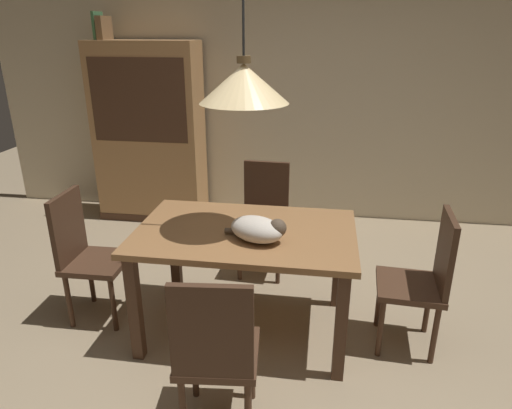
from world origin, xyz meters
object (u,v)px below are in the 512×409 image
at_px(book_brown_thick, 104,28).
at_px(chair_right_side, 424,277).
at_px(chair_near_front, 216,350).
at_px(cat_sleeping, 258,229).
at_px(book_green_slim, 98,26).
at_px(hutch_bookcase, 150,137).
at_px(dining_table, 245,244).
at_px(pendant_lamp, 244,83).
at_px(chair_far_back, 264,213).
at_px(chair_left_side, 85,251).

bearing_deg(book_brown_thick, chair_right_side, -33.56).
relative_size(chair_near_front, cat_sleeping, 2.28).
bearing_deg(book_green_slim, hutch_bookcase, -0.20).
relative_size(hutch_bookcase, book_brown_thick, 7.71).
bearing_deg(dining_table, hutch_bookcase, 125.63).
distance_m(cat_sleeping, book_brown_thick, 2.96).
xyz_separation_m(pendant_lamp, book_brown_thick, (-1.73, 1.89, 0.30)).
relative_size(book_green_slim, book_brown_thick, 1.08).
distance_m(cat_sleeping, hutch_bookcase, 2.50).
height_order(chair_near_front, pendant_lamp, pendant_lamp).
bearing_deg(dining_table, cat_sleeping, -53.77).
distance_m(dining_table, chair_right_side, 1.14).
distance_m(chair_far_back, chair_near_front, 1.76).
relative_size(cat_sleeping, book_brown_thick, 1.70).
height_order(chair_right_side, chair_near_front, same).
xyz_separation_m(dining_table, chair_right_side, (1.13, -0.01, -0.14)).
relative_size(chair_near_front, hutch_bookcase, 0.50).
bearing_deg(book_brown_thick, dining_table, -47.55).
distance_m(dining_table, book_green_slim, 2.92).
xyz_separation_m(dining_table, book_green_slim, (-1.79, 1.89, 1.33)).
bearing_deg(hutch_bookcase, chair_left_side, -83.21).
bearing_deg(cat_sleeping, hutch_bookcase, 125.68).
bearing_deg(chair_left_side, chair_near_front, -37.65).
xyz_separation_m(dining_table, chair_far_back, (0.00, 0.88, -0.14)).
distance_m(chair_left_side, chair_near_front, 1.43).
height_order(chair_far_back, chair_left_side, same).
bearing_deg(dining_table, book_green_slim, 133.44).
relative_size(dining_table, chair_far_back, 1.51).
relative_size(chair_right_side, chair_near_front, 1.00).
xyz_separation_m(chair_left_side, chair_right_side, (2.26, -0.00, 0.00)).
height_order(dining_table, chair_near_front, chair_near_front).
height_order(dining_table, chair_left_side, chair_left_side).
bearing_deg(cat_sleeping, book_green_slim, 132.98).
bearing_deg(book_brown_thick, cat_sleeping, -47.96).
distance_m(chair_left_side, hutch_bookcase, 1.94).
height_order(chair_right_side, book_brown_thick, book_brown_thick).
height_order(hutch_bookcase, book_brown_thick, book_brown_thick).
bearing_deg(book_green_slim, chair_far_back, -29.42).
xyz_separation_m(chair_left_side, book_brown_thick, (-0.60, 1.89, 1.45)).
xyz_separation_m(dining_table, chair_left_side, (-1.13, -0.00, -0.14)).
xyz_separation_m(cat_sleeping, book_brown_thick, (-1.83, 2.03, 1.13)).
distance_m(pendant_lamp, hutch_bookcase, 2.45).
xyz_separation_m(chair_right_side, book_green_slim, (-2.92, 1.89, 1.47)).
bearing_deg(cat_sleeping, book_brown_thick, 132.04).
xyz_separation_m(chair_near_front, hutch_bookcase, (-1.36, 2.77, 0.38)).
xyz_separation_m(chair_left_side, cat_sleeping, (1.23, -0.14, 0.32)).
bearing_deg(pendant_lamp, chair_left_side, -179.93).
bearing_deg(chair_right_side, dining_table, 179.74).
height_order(chair_left_side, chair_right_side, same).
distance_m(dining_table, chair_near_front, 0.89).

